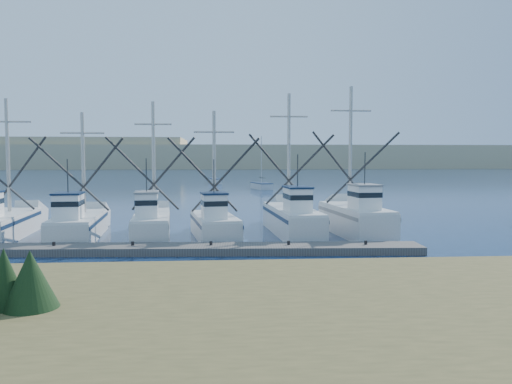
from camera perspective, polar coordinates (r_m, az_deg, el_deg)
ground at (r=21.42m, az=7.89°, el=-9.28°), size 500.00×500.00×0.00m
shore_bank at (r=11.72m, az=-22.76°, el=-16.82°), size 40.00×10.00×1.60m
floating_dock at (r=26.44m, az=-13.91°, el=-6.37°), size 29.76×3.47×0.40m
dune_ridge at (r=230.42m, az=-3.13°, el=4.02°), size 360.00×60.00×10.00m
trawler_fleet at (r=31.25m, az=-12.33°, el=-3.33°), size 29.57×9.10×9.49m
sailboat_near at (r=76.67m, az=0.63°, el=0.70°), size 3.09×5.78×8.10m
sailboat_far at (r=93.50m, az=-4.72°, el=1.28°), size 2.58×6.44×8.10m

